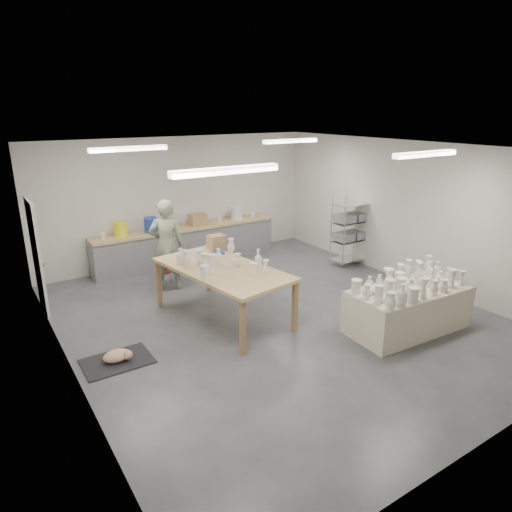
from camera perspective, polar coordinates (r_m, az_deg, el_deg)
room at (r=7.76m, az=1.52°, el=6.31°), size 8.00×8.02×3.00m
back_counter at (r=11.24m, az=-8.58°, el=1.60°), size 4.60×0.60×1.24m
wire_shelf at (r=11.08m, az=11.77°, el=3.49°), size 0.88×0.48×1.80m
drying_table at (r=8.19m, az=18.41°, el=-6.02°), size 2.16×1.12×1.12m
work_table at (r=8.11m, az=-4.50°, el=-1.28°), size 1.68×2.76×1.31m
rug at (r=7.33m, az=-16.96°, el=-12.47°), size 1.00×0.70×0.02m
cat at (r=7.27m, az=-16.85°, el=-11.82°), size 0.45×0.35×0.17m
potter at (r=9.51m, az=-11.12°, el=1.35°), size 0.81×0.67×1.91m
red_stool at (r=9.95m, az=-11.48°, el=-1.97°), size 0.43×0.43×0.32m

